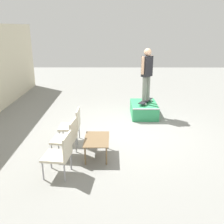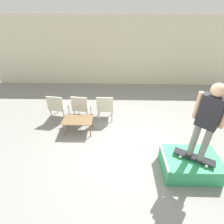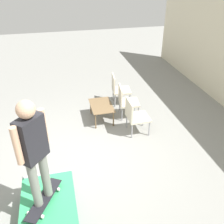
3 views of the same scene
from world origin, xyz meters
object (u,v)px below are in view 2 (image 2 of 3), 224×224
object	(u,v)px
skateboard_on_ramp	(194,157)
coffee_table	(78,121)
patio_chair_left	(58,106)
patio_chair_right	(105,106)
skate_ramp_box	(189,164)
person_skater	(208,118)
patio_chair_center	(81,106)

from	to	relation	value
skateboard_on_ramp	coffee_table	world-z (taller)	skateboard_on_ramp
patio_chair_left	patio_chair_right	size ratio (longest dim) A/B	1.00
patio_chair_left	patio_chair_right	distance (m)	1.56
skateboard_on_ramp	skate_ramp_box	bearing A→B (deg)	134.99
skateboard_on_ramp	patio_chair_right	size ratio (longest dim) A/B	0.94
coffee_table	skate_ramp_box	bearing A→B (deg)	-26.72
person_skater	coffee_table	xyz separation A→B (m)	(-2.85, 1.48, -1.15)
skate_ramp_box	coffee_table	distance (m)	3.18
person_skater	patio_chair_center	bearing A→B (deg)	-175.17
patio_chair_left	patio_chair_center	xyz separation A→B (m)	(0.77, 0.00, 0.00)
patio_chair_right	skateboard_on_ramp	bearing A→B (deg)	133.86
skateboard_on_ramp	patio_chair_left	xyz separation A→B (m)	(-3.64, 2.15, -0.02)
patio_chair_right	patio_chair_center	bearing A→B (deg)	-0.21
skate_ramp_box	skateboard_on_ramp	distance (m)	0.31
person_skater	coffee_table	size ratio (longest dim) A/B	1.97
skate_ramp_box	skateboard_on_ramp	world-z (taller)	skateboard_on_ramp
patio_chair_center	patio_chair_right	size ratio (longest dim) A/B	1.00
coffee_table	patio_chair_left	size ratio (longest dim) A/B	0.97
patio_chair_left	skate_ramp_box	bearing A→B (deg)	156.75
skate_ramp_box	patio_chair_left	distance (m)	4.19
coffee_table	skateboard_on_ramp	bearing A→B (deg)	-27.39
coffee_table	patio_chair_left	distance (m)	1.04
skate_ramp_box	patio_chair_right	size ratio (longest dim) A/B	1.40
patio_chair_right	patio_chair_left	bearing A→B (deg)	-0.18
skateboard_on_ramp	coffee_table	xyz separation A→B (m)	(-2.85, 1.48, -0.13)
coffee_table	patio_chair_center	world-z (taller)	patio_chair_center
patio_chair_right	skate_ramp_box	bearing A→B (deg)	134.33
person_skater	patio_chair_center	world-z (taller)	person_skater
skate_ramp_box	person_skater	size ratio (longest dim) A/B	0.74
skate_ramp_box	patio_chair_right	distance (m)	2.95
coffee_table	patio_chair_right	distance (m)	1.03
coffee_table	person_skater	bearing A→B (deg)	-27.39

